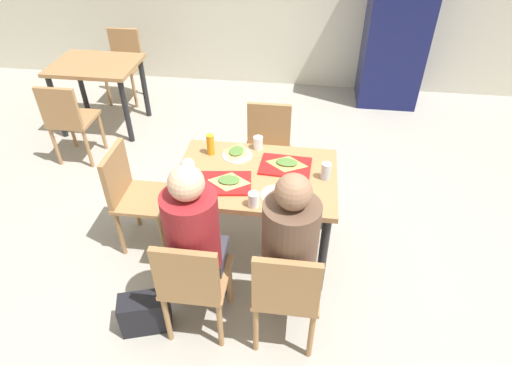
{
  "coord_description": "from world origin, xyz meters",
  "views": [
    {
      "loc": [
        0.32,
        -2.39,
        2.55
      ],
      "look_at": [
        0.0,
        0.0,
        0.68
      ],
      "focal_mm": 30.14,
      "sensor_mm": 36.0,
      "label": 1
    }
  ],
  "objects_px": {
    "person_in_brown_jacket": "(290,244)",
    "plastic_cup_a": "(258,143)",
    "pizza_slice_b": "(287,163)",
    "drink_fridge": "(398,25)",
    "main_table": "(256,186)",
    "paper_plate_center": "(237,155)",
    "condiment_bottle": "(211,145)",
    "background_table": "(97,75)",
    "tray_red_near": "(225,183)",
    "tray_red_far": "(285,166)",
    "background_chair_near": "(68,118)",
    "foil_bundle": "(188,165)",
    "pizza_slice_c": "(237,151)",
    "pizza_slice_a": "(229,181)",
    "chair_left_end": "(132,191)",
    "soda_can": "(326,171)",
    "background_chair_far": "(124,60)",
    "chair_far_side": "(268,145)",
    "chair_near_left": "(193,281)",
    "chair_near_right": "(286,291)",
    "paper_plate_near_edge": "(277,195)",
    "plastic_cup_b": "(254,200)",
    "handbag": "(145,313)",
    "person_in_red": "(195,235)"
  },
  "relations": [
    {
      "from": "pizza_slice_b",
      "to": "drink_fridge",
      "type": "height_order",
      "value": "drink_fridge"
    },
    {
      "from": "paper_plate_near_edge",
      "to": "plastic_cup_a",
      "type": "relative_size",
      "value": 2.2
    },
    {
      "from": "tray_red_far",
      "to": "drink_fridge",
      "type": "height_order",
      "value": "drink_fridge"
    },
    {
      "from": "foil_bundle",
      "to": "background_chair_near",
      "type": "relative_size",
      "value": 0.12
    },
    {
      "from": "background_chair_far",
      "to": "pizza_slice_b",
      "type": "bearing_deg",
      "value": -47.15
    },
    {
      "from": "person_in_brown_jacket",
      "to": "pizza_slice_c",
      "type": "xyz_separation_m",
      "value": [
        -0.46,
        0.88,
        0.02
      ]
    },
    {
      "from": "pizza_slice_a",
      "to": "background_table",
      "type": "distance_m",
      "value": 2.61
    },
    {
      "from": "chair_left_end",
      "to": "soda_can",
      "type": "height_order",
      "value": "soda_can"
    },
    {
      "from": "tray_red_near",
      "to": "tray_red_far",
      "type": "relative_size",
      "value": 1.0
    },
    {
      "from": "soda_can",
      "to": "condiment_bottle",
      "type": "bearing_deg",
      "value": 166.98
    },
    {
      "from": "person_in_brown_jacket",
      "to": "background_table",
      "type": "xyz_separation_m",
      "value": [
        -2.25,
        2.38,
        -0.12
      ]
    },
    {
      "from": "paper_plate_center",
      "to": "pizza_slice_a",
      "type": "relative_size",
      "value": 1.03
    },
    {
      "from": "paper_plate_center",
      "to": "plastic_cup_b",
      "type": "relative_size",
      "value": 2.2
    },
    {
      "from": "chair_far_side",
      "to": "drink_fridge",
      "type": "distance_m",
      "value": 2.48
    },
    {
      "from": "pizza_slice_a",
      "to": "chair_far_side",
      "type": "bearing_deg",
      "value": 79.44
    },
    {
      "from": "main_table",
      "to": "paper_plate_center",
      "type": "relative_size",
      "value": 5.13
    },
    {
      "from": "foil_bundle",
      "to": "drink_fridge",
      "type": "xyz_separation_m",
      "value": [
        1.76,
        2.87,
        0.14
      ]
    },
    {
      "from": "chair_near_left",
      "to": "condiment_bottle",
      "type": "bearing_deg",
      "value": 94.89
    },
    {
      "from": "person_in_brown_jacket",
      "to": "background_chair_near",
      "type": "height_order",
      "value": "person_in_brown_jacket"
    },
    {
      "from": "tray_red_far",
      "to": "handbag",
      "type": "bearing_deg",
      "value": -132.39
    },
    {
      "from": "person_in_brown_jacket",
      "to": "plastic_cup_a",
      "type": "distance_m",
      "value": 1.02
    },
    {
      "from": "pizza_slice_b",
      "to": "background_table",
      "type": "distance_m",
      "value": 2.72
    },
    {
      "from": "chair_near_left",
      "to": "pizza_slice_a",
      "type": "height_order",
      "value": "chair_near_left"
    },
    {
      "from": "tray_red_near",
      "to": "drink_fridge",
      "type": "distance_m",
      "value": 3.34
    },
    {
      "from": "chair_far_side",
      "to": "plastic_cup_a",
      "type": "bearing_deg",
      "value": -93.65
    },
    {
      "from": "pizza_slice_a",
      "to": "plastic_cup_b",
      "type": "distance_m",
      "value": 0.29
    },
    {
      "from": "chair_far_side",
      "to": "pizza_slice_b",
      "type": "xyz_separation_m",
      "value": [
        0.21,
        -0.64,
        0.28
      ]
    },
    {
      "from": "plastic_cup_a",
      "to": "person_in_brown_jacket",
      "type": "bearing_deg",
      "value": -72.21
    },
    {
      "from": "main_table",
      "to": "condiment_bottle",
      "type": "xyz_separation_m",
      "value": [
        -0.37,
        0.22,
        0.19
      ]
    },
    {
      "from": "paper_plate_center",
      "to": "pizza_slice_c",
      "type": "xyz_separation_m",
      "value": [
        -0.01,
        0.03,
        0.01
      ]
    },
    {
      "from": "paper_plate_center",
      "to": "plastic_cup_a",
      "type": "bearing_deg",
      "value": 39.77
    },
    {
      "from": "pizza_slice_c",
      "to": "drink_fridge",
      "type": "bearing_deg",
      "value": 60.69
    },
    {
      "from": "pizza_slice_c",
      "to": "chair_far_side",
      "type": "bearing_deg",
      "value": 71.35
    },
    {
      "from": "chair_near_left",
      "to": "person_in_red",
      "type": "xyz_separation_m",
      "value": [
        0.0,
        0.14,
        0.25
      ]
    },
    {
      "from": "condiment_bottle",
      "to": "person_in_red",
      "type": "bearing_deg",
      "value": -84.31
    },
    {
      "from": "chair_left_end",
      "to": "paper_plate_near_edge",
      "type": "height_order",
      "value": "chair_left_end"
    },
    {
      "from": "drink_fridge",
      "to": "background_chair_near",
      "type": "relative_size",
      "value": 2.21
    },
    {
      "from": "chair_near_left",
      "to": "handbag",
      "type": "height_order",
      "value": "chair_near_left"
    },
    {
      "from": "condiment_bottle",
      "to": "background_table",
      "type": "bearing_deg",
      "value": 136.33
    },
    {
      "from": "tray_red_far",
      "to": "background_chair_near",
      "type": "height_order",
      "value": "background_chair_near"
    },
    {
      "from": "chair_far_side",
      "to": "background_table",
      "type": "relative_size",
      "value": 0.95
    },
    {
      "from": "main_table",
      "to": "pizza_slice_a",
      "type": "distance_m",
      "value": 0.25
    },
    {
      "from": "chair_near_left",
      "to": "tray_red_far",
      "type": "height_order",
      "value": "chair_near_left"
    },
    {
      "from": "chair_left_end",
      "to": "soda_can",
      "type": "bearing_deg",
      "value": 0.79
    },
    {
      "from": "chair_left_end",
      "to": "drink_fridge",
      "type": "bearing_deg",
      "value": 51.93
    },
    {
      "from": "pizza_slice_c",
      "to": "soda_can",
      "type": "xyz_separation_m",
      "value": [
        0.66,
        -0.22,
        0.04
      ]
    },
    {
      "from": "person_in_red",
      "to": "pizza_slice_a",
      "type": "bearing_deg",
      "value": 77.35
    },
    {
      "from": "foil_bundle",
      "to": "background_table",
      "type": "bearing_deg",
      "value": 130.18
    },
    {
      "from": "chair_near_left",
      "to": "chair_near_right",
      "type": "relative_size",
      "value": 1.0
    },
    {
      "from": "foil_bundle",
      "to": "main_table",
      "type": "bearing_deg",
      "value": 2.34
    }
  ]
}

